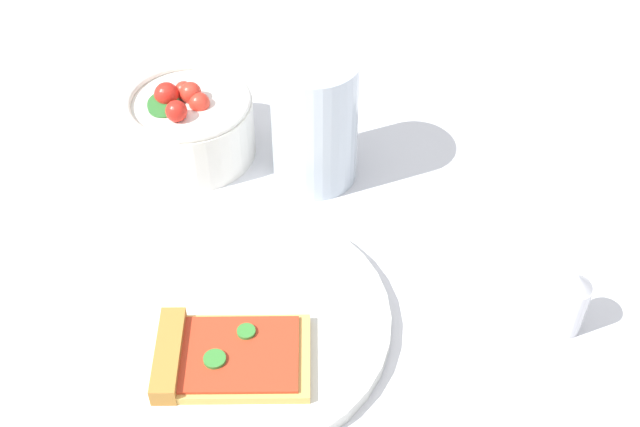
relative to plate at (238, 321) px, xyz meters
The scene contains 6 objects.
ground_plane 0.04m from the plate, 160.47° to the left, with size 2.40×2.40×0.00m, color silver.
plate is the anchor object (origin of this frame).
pizza_slice_main 0.05m from the plate, 20.96° to the left, with size 0.14×0.15×0.02m.
salad_bowl 0.24m from the plate, 130.20° to the right, with size 0.13×0.13×0.08m.
soda_glass 0.21m from the plate, 163.84° to the right, with size 0.08×0.08×0.13m.
pepper_shaker 0.28m from the plate, 124.59° to the left, with size 0.03×0.03×0.06m.
Camera 1 is at (0.35, 0.29, 0.56)m, focal length 46.55 mm.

